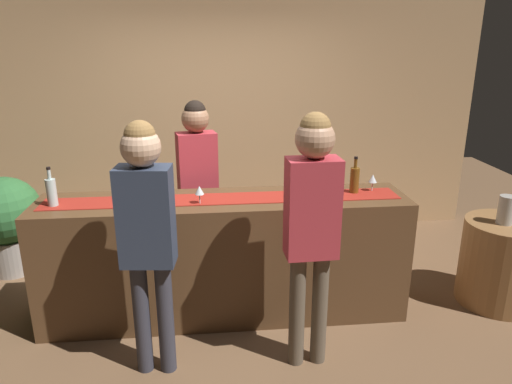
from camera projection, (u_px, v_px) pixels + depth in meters
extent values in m
plane|color=brown|center=(226.00, 312.00, 4.01)|extent=(10.00, 10.00, 0.00)
cube|color=tan|center=(217.00, 108.00, 5.36)|extent=(6.00, 0.12, 2.90)
cube|color=#543821|center=(225.00, 258.00, 3.86)|extent=(2.92, 0.60, 1.01)
cube|color=maroon|center=(224.00, 199.00, 3.70)|extent=(2.77, 0.28, 0.01)
cylinder|color=#B2C6C1|center=(52.00, 193.00, 3.51)|extent=(0.07, 0.07, 0.21)
cylinder|color=#B2C6C1|center=(49.00, 174.00, 3.47)|extent=(0.03, 0.03, 0.08)
cylinder|color=black|center=(48.00, 168.00, 3.45)|extent=(0.03, 0.03, 0.02)
cylinder|color=brown|center=(354.00, 181.00, 3.82)|extent=(0.07, 0.07, 0.21)
cylinder|color=brown|center=(356.00, 163.00, 3.77)|extent=(0.03, 0.03, 0.08)
cylinder|color=black|center=(356.00, 158.00, 3.76)|extent=(0.03, 0.03, 0.02)
cylinder|color=silver|center=(166.00, 199.00, 3.71)|extent=(0.06, 0.06, 0.00)
cylinder|color=silver|center=(166.00, 194.00, 3.69)|extent=(0.01, 0.01, 0.08)
cone|color=silver|center=(166.00, 185.00, 3.67)|extent=(0.07, 0.07, 0.06)
cylinder|color=silver|center=(200.00, 204.00, 3.59)|extent=(0.06, 0.06, 0.00)
cylinder|color=silver|center=(200.00, 199.00, 3.58)|extent=(0.01, 0.01, 0.08)
cone|color=silver|center=(199.00, 190.00, 3.55)|extent=(0.07, 0.07, 0.06)
cylinder|color=silver|center=(372.00, 191.00, 3.89)|extent=(0.06, 0.06, 0.00)
cylinder|color=silver|center=(372.00, 187.00, 3.87)|extent=(0.01, 0.01, 0.08)
cone|color=silver|center=(373.00, 178.00, 3.85)|extent=(0.07, 0.07, 0.06)
cylinder|color=#26262B|center=(209.00, 241.00, 4.44)|extent=(0.11, 0.11, 0.80)
cylinder|color=#26262B|center=(192.00, 243.00, 4.39)|extent=(0.11, 0.11, 0.80)
cube|color=#B7333D|center=(197.00, 168.00, 4.20)|extent=(0.37, 0.27, 0.63)
sphere|color=#9E7051|center=(195.00, 119.00, 4.06)|extent=(0.24, 0.24, 0.24)
sphere|color=black|center=(195.00, 111.00, 4.04)|extent=(0.19, 0.19, 0.19)
cylinder|color=brown|center=(297.00, 310.00, 3.27)|extent=(0.11, 0.11, 0.83)
cylinder|color=brown|center=(320.00, 309.00, 3.29)|extent=(0.11, 0.11, 0.83)
cube|color=#B7333D|center=(312.00, 208.00, 3.05)|extent=(0.35, 0.21, 0.66)
sphere|color=tan|center=(315.00, 139.00, 2.91)|extent=(0.25, 0.25, 0.25)
sphere|color=olive|center=(315.00, 128.00, 2.88)|extent=(0.19, 0.19, 0.19)
cylinder|color=#33333D|center=(142.00, 318.00, 3.20)|extent=(0.11, 0.11, 0.82)
cylinder|color=#33333D|center=(166.00, 318.00, 3.20)|extent=(0.11, 0.11, 0.82)
cube|color=#2D384C|center=(146.00, 217.00, 2.97)|extent=(0.36, 0.23, 0.65)
sphere|color=#DBAD89|center=(141.00, 147.00, 2.83)|extent=(0.24, 0.24, 0.24)
sphere|color=olive|center=(140.00, 136.00, 2.81)|extent=(0.19, 0.19, 0.19)
cylinder|color=olive|center=(501.00, 263.00, 4.07)|extent=(0.68, 0.68, 0.74)
cylinder|color=#A8A399|center=(506.00, 210.00, 3.90)|extent=(0.13, 0.13, 0.24)
cylinder|color=#9E9389|center=(13.00, 254.00, 4.67)|extent=(0.40, 0.40, 0.35)
sphere|color=#2D6633|center=(5.00, 211.00, 4.52)|extent=(0.66, 0.66, 0.66)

